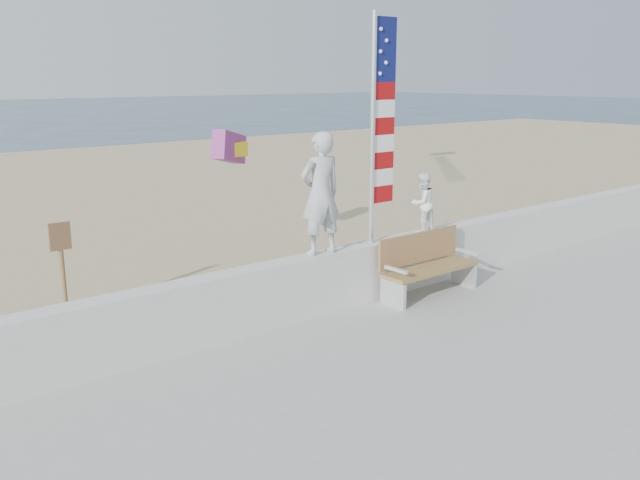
{
  "coord_description": "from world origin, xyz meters",
  "views": [
    {
      "loc": [
        -5.81,
        -5.49,
        3.65
      ],
      "look_at": [
        0.2,
        1.8,
        1.35
      ],
      "focal_mm": 38.0,
      "sensor_mm": 36.0,
      "label": 1
    }
  ],
  "objects_px": {
    "adult": "(321,194)",
    "bench": "(426,264)",
    "flag": "(379,120)",
    "child": "(422,203)"
  },
  "relations": [
    {
      "from": "adult",
      "to": "bench",
      "type": "bearing_deg",
      "value": 171.87
    },
    {
      "from": "bench",
      "to": "adult",
      "type": "bearing_deg",
      "value": 166.17
    },
    {
      "from": "adult",
      "to": "bench",
      "type": "distance_m",
      "value": 2.3
    },
    {
      "from": "flag",
      "to": "child",
      "type": "bearing_deg",
      "value": 0.01
    },
    {
      "from": "child",
      "to": "adult",
      "type": "bearing_deg",
      "value": 0.49
    },
    {
      "from": "child",
      "to": "bench",
      "type": "relative_size",
      "value": 0.56
    },
    {
      "from": "adult",
      "to": "bench",
      "type": "height_order",
      "value": "adult"
    },
    {
      "from": "adult",
      "to": "flag",
      "type": "distance_m",
      "value": 1.53
    },
    {
      "from": "child",
      "to": "bench",
      "type": "bearing_deg",
      "value": 52.1
    },
    {
      "from": "adult",
      "to": "flag",
      "type": "xyz_separation_m",
      "value": [
        1.15,
        -0.0,
        1.01
      ]
    }
  ]
}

